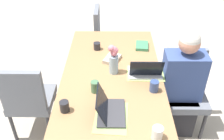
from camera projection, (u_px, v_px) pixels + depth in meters
The scene contains 18 objects.
ground_plane at pixel (112, 126), 2.90m from camera, with size 10.00×10.00×0.00m, color #B2A899.
dining_table at pixel (112, 80), 2.53m from camera, with size 1.89×0.98×0.73m.
chair_near_left_near at pixel (184, 87), 2.69m from camera, with size 0.44×0.44×0.90m.
person_near_left_near at pixel (180, 89), 2.62m from camera, with size 0.36×0.40×1.19m.
chair_far_left_far at pixel (29, 98), 2.55m from camera, with size 0.44×0.44×0.90m.
chair_head_right_right_near at pixel (105, 35), 3.68m from camera, with size 0.44×0.44×0.90m.
flower_vase at pixel (114, 59), 2.42m from camera, with size 0.09×0.10×0.31m.
placemat_near_left_near at pixel (145, 74), 2.49m from camera, with size 0.36×0.26×0.00m, color #9EBC66.
placemat_head_left_left_mid at pixel (111, 117), 2.00m from camera, with size 0.36×0.26×0.00m, color #9EBC66.
laptop_near_left_near at pixel (145, 72), 2.44m from camera, with size 0.22×0.32×0.21m.
laptop_head_left_left_mid at pixel (109, 110), 2.01m from camera, with size 0.32×0.22×0.20m.
coffee_mug_near_left at pixel (154, 86), 2.24m from camera, with size 0.08×0.08×0.10m, color #33477A.
coffee_mug_near_right at pixel (95, 87), 2.23m from camera, with size 0.07×0.07×0.11m, color #47704C.
coffee_mug_centre_left at pixel (157, 133), 1.80m from camera, with size 0.08×0.08×0.11m, color white.
coffee_mug_centre_right at pixel (97, 46), 2.86m from camera, with size 0.08×0.08×0.08m, color #232328.
coffee_mug_far_left at pixel (64, 106), 2.04m from camera, with size 0.08×0.08×0.09m, color #232328.
book_red_cover at pixel (112, 59), 2.68m from camera, with size 0.20×0.14×0.04m, color #B2A38E.
book_blue_cover at pixel (142, 46), 2.91m from camera, with size 0.20×0.14×0.03m, color #3D7F56.
Camera 1 is at (-2.01, -0.02, 2.19)m, focal length 40.45 mm.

